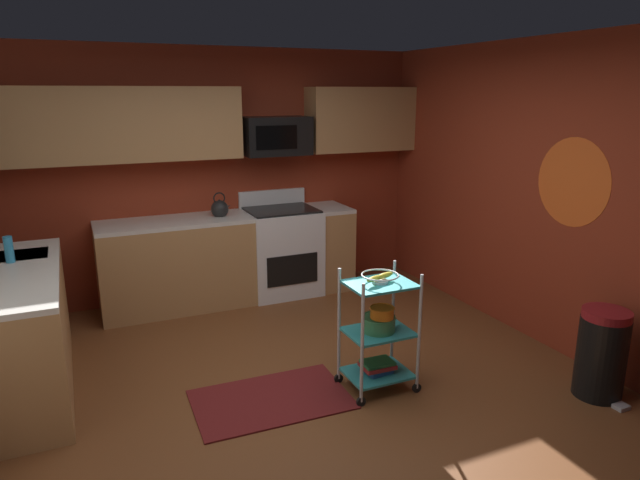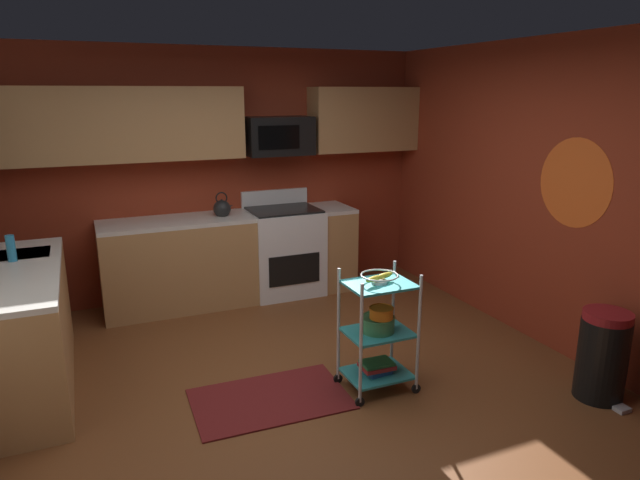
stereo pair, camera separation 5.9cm
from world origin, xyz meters
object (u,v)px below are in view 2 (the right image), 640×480
Objects in this scene: microwave at (278,136)px; trash_can at (602,355)px; fruit_bowl at (379,277)px; mixing_bowl_small at (381,312)px; rolling_cart at (378,332)px; mixing_bowl_large at (378,324)px; dish_soap_bottle at (11,248)px; oven_range at (284,250)px; kettle at (222,208)px; book_stack at (377,366)px.

trash_can is (1.34, -3.11, -1.37)m from microwave.
fruit_bowl is 0.26m from mixing_bowl_small.
rolling_cart is 1.39× the size of trash_can.
dish_soap_bottle is (-2.41, 1.30, 0.50)m from mixing_bowl_large.
kettle is (-0.66, -0.00, 0.52)m from oven_range.
oven_range reaches higher than rolling_cart.
mixing_bowl_large is (-0.08, -2.26, 0.04)m from oven_range.
mixing_bowl_large is 0.38× the size of trash_can.
dish_soap_bottle is (-2.49, -1.06, -0.68)m from microwave.
dish_soap_bottle reaches higher than book_stack.
rolling_cart is 3.70× the size of book_stack.
mixing_bowl_small is at bearing -81.12° from book_stack.
rolling_cart is at bearing 98.88° from mixing_bowl_small.
mixing_bowl_small is 0.74× the size of book_stack.
mixing_bowl_small reaches higher than book_stack.
kettle reaches higher than fruit_bowl.
microwave is at bearing 88.09° from rolling_cart.
trash_can is (2.00, -3.00, -0.67)m from kettle.
microwave is 3.50× the size of dish_soap_bottle.
trash_can is at bearing -26.83° from mixing_bowl_small.
kettle is at bearing 104.49° from mixing_bowl_large.
microwave is 2.65× the size of kettle.
trash_can is at bearing -28.15° from dish_soap_bottle.
book_stack is 2.87m from dish_soap_bottle.
mixing_bowl_small is 0.28× the size of trash_can.
oven_range is at bearing 88.15° from mixing_bowl_small.
rolling_cart is at bearing -45.00° from fruit_bowl.
mixing_bowl_small is 0.69× the size of kettle.
book_stack is 2.47m from kettle.
oven_range is 2.29m from mixing_bowl_small.
dish_soap_bottle is (-2.49, -0.95, 0.54)m from oven_range.
book_stack is at bearing -28.33° from dish_soap_bottle.
mixing_bowl_small is (-0.07, -2.29, 0.14)m from oven_range.
mixing_bowl_small is (0.01, -0.03, 0.10)m from mixing_bowl_large.
microwave reaches higher than rolling_cart.
dish_soap_bottle is at bearing -159.03° from oven_range.
fruit_bowl is 1.49× the size of mixing_bowl_small.
oven_range reaches higher than mixing_bowl_small.
mixing_bowl_small is (-0.07, -2.39, -1.08)m from microwave.
kettle is 0.40× the size of trash_can.
dish_soap_bottle reaches higher than oven_range.
rolling_cart reaches higher than mixing_bowl_small.
oven_range is at bearing 87.97° from mixing_bowl_large.
mixing_bowl_small is at bearing -91.85° from oven_range.
dish_soap_bottle is at bearing 151.67° from fruit_bowl.
mixing_bowl_small is at bearing 153.17° from trash_can.
mixing_bowl_large is at bearing 180.00° from fruit_bowl.
mixing_bowl_small is 2.79m from dish_soap_bottle.
trash_can is at bearing -56.32° from kettle.
kettle is (-0.58, 2.25, 0.48)m from mixing_bowl_large.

